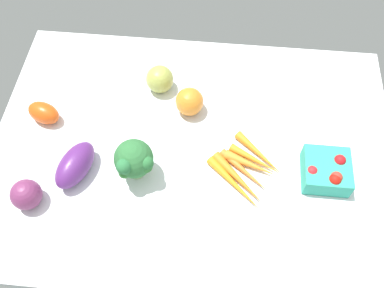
{
  "coord_description": "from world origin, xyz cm",
  "views": [
    {
      "loc": [
        5.33,
        -55.53,
        95.1
      ],
      "look_at": [
        0.0,
        0.0,
        4.0
      ],
      "focal_mm": 39.31,
      "sensor_mm": 36.0,
      "label": 1
    }
  ],
  "objects": [
    {
      "name": "eggplant",
      "position": [
        -27.63,
        -9.57,
        5.5
      ],
      "size": [
        11.1,
        15.08,
        7.01
      ],
      "primitive_type": "ellipsoid",
      "rotation": [
        0.0,
        0.0,
        4.37
      ],
      "color": "#582570",
      "rests_on": "tablecloth"
    },
    {
      "name": "carrot_bunch",
      "position": [
        14.01,
        -5.66,
        3.21
      ],
      "size": [
        19.62,
        22.35,
        2.71
      ],
      "color": "orange",
      "rests_on": "tablecloth"
    },
    {
      "name": "broccoli_head",
      "position": [
        -12.84,
        -8.88,
        9.11
      ],
      "size": [
        9.8,
        10.05,
        11.92
      ],
      "color": "#A5C88B",
      "rests_on": "tablecloth"
    },
    {
      "name": "heirloom_tomato_orange",
      "position": [
        -1.83,
        12.06,
        5.79
      ],
      "size": [
        7.58,
        7.58,
        7.58
      ],
      "primitive_type": "sphere",
      "color": "orange",
      "rests_on": "tablecloth"
    },
    {
      "name": "berry_basket",
      "position": [
        33.29,
        -5.08,
        4.96
      ],
      "size": [
        11.21,
        11.21,
        6.53
      ],
      "color": "teal",
      "rests_on": "tablecloth"
    },
    {
      "name": "tablecloth",
      "position": [
        0.0,
        0.0,
        1.0
      ],
      "size": [
        104.0,
        76.0,
        2.0
      ],
      "primitive_type": "cube",
      "color": "white",
      "rests_on": "ground"
    },
    {
      "name": "heirloom_tomato_green",
      "position": [
        -10.76,
        18.93,
        5.82
      ],
      "size": [
        7.65,
        7.65,
        7.65
      ],
      "primitive_type": "sphere",
      "color": "#9DA449",
      "rests_on": "tablecloth"
    },
    {
      "name": "red_onion_near_basket",
      "position": [
        -37.03,
        -18.43,
        5.64
      ],
      "size": [
        7.28,
        7.28,
        7.28
      ],
      "primitive_type": "sphere",
      "color": "#712D58",
      "rests_on": "tablecloth"
    },
    {
      "name": "roma_tomato",
      "position": [
        -39.96,
        5.41,
        4.79
      ],
      "size": [
        10.3,
        8.26,
        5.58
      ],
      "primitive_type": "ellipsoid",
      "rotation": [
        0.0,
        0.0,
        5.94
      ],
      "color": "#D84E14",
      "rests_on": "tablecloth"
    }
  ]
}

